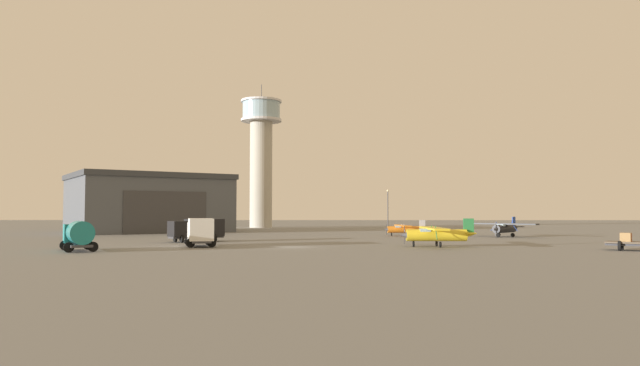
% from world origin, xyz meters
% --- Properties ---
extents(ground_plane, '(400.00, 400.00, 0.00)m').
position_xyz_m(ground_plane, '(0.00, 0.00, 0.00)').
color(ground_plane, slate).
extents(control_tower, '(10.10, 10.10, 35.71)m').
position_xyz_m(control_tower, '(-12.70, 77.17, 19.07)').
color(control_tower, '#B2AD9E').
rests_on(control_tower, ground_plane).
extents(hangar, '(36.32, 34.94, 11.16)m').
position_xyz_m(hangar, '(-31.44, 47.80, 5.60)').
color(hangar, '#4C5159').
rests_on(hangar, ground_plane).
extents(airplane_black, '(9.08, 8.33, 3.13)m').
position_xyz_m(airplane_black, '(31.88, 26.35, 1.46)').
color(airplane_black, black).
rests_on(airplane_black, ground_plane).
extents(airplane_orange, '(6.91, 8.80, 2.60)m').
position_xyz_m(airplane_orange, '(16.46, 28.86, 1.21)').
color(airplane_orange, orange).
rests_on(airplane_orange, ground_plane).
extents(airplane_yellow, '(8.48, 10.78, 3.20)m').
position_xyz_m(airplane_yellow, '(16.35, 0.45, 1.49)').
color(airplane_yellow, gold).
rests_on(airplane_yellow, ground_plane).
extents(truck_box_white, '(4.44, 6.80, 3.20)m').
position_xyz_m(truck_box_white, '(-10.55, 0.65, 1.77)').
color(truck_box_white, '#38383D').
rests_on(truck_box_white, ground_plane).
extents(truck_fuel_tanker_teal, '(5.10, 6.47, 3.04)m').
position_xyz_m(truck_fuel_tanker_teal, '(-21.06, -7.07, 1.69)').
color(truck_fuel_tanker_teal, '#38383D').
rests_on(truck_fuel_tanker_teal, ground_plane).
extents(truck_box_black, '(7.16, 6.17, 2.98)m').
position_xyz_m(truck_box_black, '(-13.28, 10.98, 1.70)').
color(truck_box_black, '#38383D').
rests_on(truck_box_black, ground_plane).
extents(light_post_west, '(0.44, 0.44, 8.41)m').
position_xyz_m(light_post_west, '(16.06, 51.64, 5.03)').
color(light_post_west, '#38383D').
rests_on(light_post_west, ground_plane).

